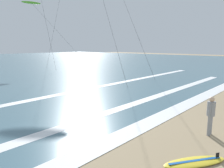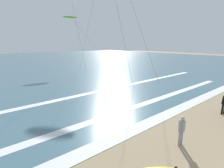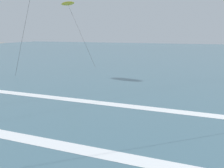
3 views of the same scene
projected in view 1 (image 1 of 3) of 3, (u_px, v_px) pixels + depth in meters
wave_foam_shoreline at (149, 123)px, 10.24m from camera, size 46.18×0.98×0.01m
wave_foam_mid_break at (104, 114)px, 11.56m from camera, size 36.38×0.69×0.01m
wave_foam_outer_break at (26, 101)px, 14.18m from camera, size 47.56×0.71×0.01m
surfer_mid_group at (211, 112)px, 8.74m from camera, size 0.51×0.32×1.60m
surfboard_near_water at (195, 162)px, 6.75m from camera, size 2.07×1.68×0.25m
kite_lime_mid_center at (32, 3)px, 36.60m from camera, size 6.94×9.24×10.90m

